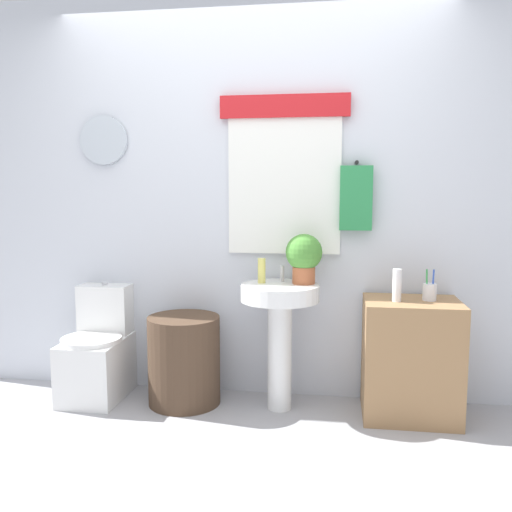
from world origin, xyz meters
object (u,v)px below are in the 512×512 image
Objects in this scene: laundry_hamper at (184,360)px; lotion_bottle at (397,285)px; toothbrush_cup at (430,292)px; potted_plant at (304,256)px; wooden_cabinet at (411,359)px; pedestal_sink at (280,318)px; toilet at (98,354)px; soap_bottle at (262,271)px.

lotion_bottle is at bearing -1.76° from laundry_hamper.
toothbrush_cup is at bearing 17.08° from lotion_bottle.
laundry_hamper is 1.83× the size of potted_plant.
potted_plant is at bearing 174.70° from wooden_cabinet.
pedestal_sink is 0.90m from toothbrush_cup.
wooden_cabinet is (1.40, 0.00, 0.07)m from laundry_hamper.
potted_plant is at bearing 23.20° from pedestal_sink.
wooden_cabinet is 0.42m from toothbrush_cup.
lotion_bottle reaches higher than pedestal_sink.
toilet is 0.95× the size of pedestal_sink.
laundry_hamper is at bearing 178.24° from lotion_bottle.
wooden_cabinet is at bearing -3.16° from soap_bottle.
potted_plant is at bearing 176.92° from toothbrush_cup.
soap_bottle is at bearing 157.38° from pedestal_sink.
soap_bottle is 0.28m from potted_plant.
toilet is 1.50m from potted_plant.
pedestal_sink is 0.73m from lotion_bottle.
potted_plant reaches higher than toothbrush_cup.
pedestal_sink is 0.41m from potted_plant.
potted_plant is (0.26, 0.01, 0.10)m from soap_bottle.
toothbrush_cup reaches higher than wooden_cabinet.
toothbrush_cup is (1.00, -0.03, -0.10)m from soap_bottle.
wooden_cabinet is 4.61× the size of soap_bottle.
soap_bottle is 0.80× the size of lotion_bottle.
toothbrush_cup is at bearing -3.08° from potted_plant.
toothbrush_cup reaches higher than toilet.
wooden_cabinet is 3.82× the size of toothbrush_cup.
lotion_bottle is (1.89, -0.07, 0.52)m from toilet.
toothbrush_cup is at bearing 11.57° from wooden_cabinet.
soap_bottle is 1.01m from toothbrush_cup.
pedestal_sink is at bearing -178.71° from toothbrush_cup.
soap_bottle is at bearing 173.65° from lotion_bottle.
lotion_bottle is (-0.10, -0.04, 0.45)m from wooden_cabinet.
toilet is 3.86× the size of lotion_bottle.
lotion_bottle is at bearing -10.32° from potted_plant.
toothbrush_cup is (0.10, 0.02, 0.41)m from wooden_cabinet.
soap_bottle is at bearing -177.80° from potted_plant.
pedestal_sink is (0.61, 0.00, 0.30)m from laundry_hamper.
toilet is at bearing 179.04° from wooden_cabinet.
toilet is 1.05× the size of wooden_cabinet.
potted_plant is (0.14, 0.06, 0.38)m from pedestal_sink.
toothbrush_cup is at bearing 1.29° from pedestal_sink.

